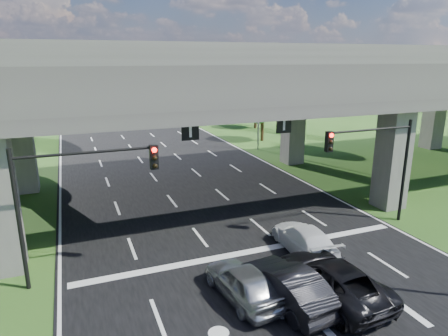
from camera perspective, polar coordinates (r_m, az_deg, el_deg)
ground at (r=17.62m, az=8.77°, el=-16.68°), size 160.00×160.00×0.00m
road at (r=25.79m, az=-2.43°, el=-5.68°), size 18.00×120.00×0.03m
overpass at (r=25.99m, az=-4.12°, el=12.36°), size 80.00×15.00×10.00m
signal_right at (r=23.43m, az=21.04°, el=1.77°), size 5.76×0.54×6.00m
signal_left at (r=17.47m, az=-20.64°, el=-2.65°), size 5.76×0.54×6.00m
streetlight_far at (r=41.02m, az=4.52°, el=10.60°), size 3.38×0.25×10.00m
streetlight_beyond at (r=55.81m, az=-2.82°, el=11.92°), size 3.38×0.25×10.00m
tree_left_far at (r=55.16m, az=-27.20°, el=9.48°), size 4.80×4.80×8.32m
tree_right_near at (r=46.03m, az=5.63°, el=9.41°), size 4.20×4.20×7.28m
tree_right_mid at (r=54.51m, az=4.61°, el=10.04°), size 3.91×3.90×6.76m
tree_right_far at (r=60.29m, az=-2.26°, el=11.21°), size 4.50×4.50×7.80m
car_silver at (r=16.45m, az=2.77°, el=-15.96°), size 2.17×4.40×1.44m
car_dark at (r=16.33m, az=8.97°, el=-16.24°), size 2.15×4.80×1.53m
car_white at (r=20.37m, az=11.39°, el=-9.89°), size 2.30×4.79×1.35m
car_trailing at (r=17.12m, az=15.04°, el=-15.04°), size 2.92×5.62×1.51m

